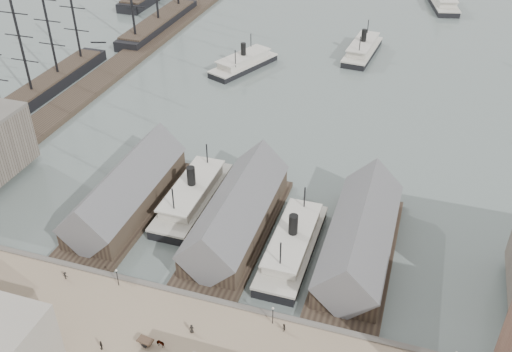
% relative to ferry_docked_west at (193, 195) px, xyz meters
% --- Properties ---
extents(ground, '(900.00, 900.00, 0.00)m').
position_rel_ferry_docked_west_xyz_m(ground, '(13.00, -23.23, -2.46)').
color(ground, '#54625E').
rests_on(ground, ground).
extents(seawall, '(180.00, 1.20, 2.30)m').
position_rel_ferry_docked_west_xyz_m(seawall, '(13.00, -28.43, -1.31)').
color(seawall, '#59544C').
rests_on(seawall, ground).
extents(west_wharf, '(10.00, 220.00, 1.60)m').
position_rel_ferry_docked_west_xyz_m(west_wharf, '(-55.00, 76.77, -1.66)').
color(west_wharf, '#2D231C').
rests_on(west_wharf, ground).
extents(ferry_shed_west, '(14.00, 42.00, 12.60)m').
position_rel_ferry_docked_west_xyz_m(ferry_shed_west, '(-13.00, -6.35, 2.18)').
color(ferry_shed_west, '#2D231C').
rests_on(ferry_shed_west, ground).
extents(ferry_shed_center, '(14.00, 42.00, 12.60)m').
position_rel_ferry_docked_west_xyz_m(ferry_shed_center, '(13.00, -6.35, 2.18)').
color(ferry_shed_center, '#2D231C').
rests_on(ferry_shed_center, ground).
extents(ferry_shed_east, '(14.00, 42.00, 12.60)m').
position_rel_ferry_docked_west_xyz_m(ferry_shed_east, '(39.00, -6.35, 2.18)').
color(ferry_shed_east, '#2D231C').
rests_on(ferry_shed_east, ground).
extents(lamp_post_near_w, '(0.44, 0.44, 3.92)m').
position_rel_ferry_docked_west_xyz_m(lamp_post_near_w, '(-2.00, -30.23, 2.25)').
color(lamp_post_near_w, black).
rests_on(lamp_post_near_w, quay).
extents(lamp_post_near_e, '(0.44, 0.44, 3.92)m').
position_rel_ferry_docked_west_xyz_m(lamp_post_near_e, '(28.00, -30.23, 2.25)').
color(lamp_post_near_e, black).
rests_on(lamp_post_near_e, quay).
extents(ferry_docked_west, '(8.82, 29.39, 10.50)m').
position_rel_ferry_docked_west_xyz_m(ferry_docked_west, '(0.00, 0.00, 0.00)').
color(ferry_docked_west, black).
rests_on(ferry_docked_west, ground).
extents(ferry_docked_east, '(8.64, 28.80, 10.28)m').
position_rel_ferry_docked_west_xyz_m(ferry_docked_east, '(26.00, -9.44, -0.05)').
color(ferry_docked_east, black).
rests_on(ferry_docked_east, ground).
extents(ferry_open_near, '(18.00, 28.12, 9.67)m').
position_rel_ferry_docked_west_xyz_m(ferry_open_near, '(-13.99, 76.47, -0.19)').
color(ferry_open_near, black).
rests_on(ferry_open_near, ground).
extents(ferry_open_mid, '(10.79, 28.91, 10.11)m').
position_rel_ferry_docked_west_xyz_m(ferry_open_mid, '(22.57, 101.05, -0.09)').
color(ferry_open_mid, black).
rests_on(ferry_open_mid, ground).
extents(ferry_open_far, '(16.44, 32.34, 11.08)m').
position_rel_ferry_docked_west_xyz_m(ferry_open_far, '(47.09, 167.62, 0.14)').
color(ferry_open_far, black).
rests_on(ferry_open_far, ground).
extents(sailing_ship_near, '(8.45, 58.23, 34.75)m').
position_rel_ferry_docked_west_xyz_m(sailing_ship_near, '(-67.16, 40.42, 0.09)').
color(sailing_ship_near, black).
rests_on(sailing_ship_near, ground).
extents(sailing_ship_mid, '(9.52, 55.02, 39.15)m').
position_rel_ferry_docked_west_xyz_m(sailing_ship_mid, '(-59.07, 103.85, 0.34)').
color(sailing_ship_mid, black).
rests_on(sailing_ship_mid, ground).
extents(horse_cart_center, '(4.90, 1.81, 1.51)m').
position_rel_ferry_docked_west_xyz_m(horse_cart_center, '(10.85, -40.92, 0.32)').
color(horse_cart_center, black).
rests_on(horse_cart_center, quay).
extents(pedestrian_2, '(1.03, 0.61, 1.57)m').
position_rel_ferry_docked_west_xyz_m(pedestrian_2, '(-12.38, -31.79, 0.33)').
color(pedestrian_2, black).
rests_on(pedestrian_2, quay).
extents(pedestrian_3, '(1.10, 1.04, 1.83)m').
position_rel_ferry_docked_west_xyz_m(pedestrian_3, '(2.63, -44.16, 0.45)').
color(pedestrian_3, black).
rests_on(pedestrian_3, quay).
extents(pedestrian_4, '(1.00, 0.83, 1.76)m').
position_rel_ferry_docked_west_xyz_m(pedestrian_4, '(15.47, -36.37, 0.42)').
color(pedestrian_4, black).
rests_on(pedestrian_4, quay).
extents(pedestrian_6, '(0.78, 0.90, 1.58)m').
position_rel_ferry_docked_west_xyz_m(pedestrian_6, '(30.25, -31.23, 0.33)').
color(pedestrian_6, black).
rests_on(pedestrian_6, quay).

